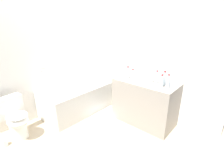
# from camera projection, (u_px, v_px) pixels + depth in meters

# --- Properties ---
(ground_plane) EXTENTS (3.73, 3.73, 0.00)m
(ground_plane) POSITION_uv_depth(u_px,v_px,m) (92.00, 141.00, 2.61)
(ground_plane) COLOR #C1AD8E
(wall_back_tiled) EXTENTS (3.13, 0.10, 2.37)m
(wall_back_tiled) POSITION_uv_depth(u_px,v_px,m) (39.00, 58.00, 3.06)
(wall_back_tiled) COLOR silver
(wall_back_tiled) RESTS_ON ground_plane
(wall_right_mirror) EXTENTS (0.10, 3.13, 2.37)m
(wall_right_mirror) POSITION_uv_depth(u_px,v_px,m) (142.00, 56.00, 3.20)
(wall_right_mirror) COLOR silver
(wall_right_mirror) RESTS_ON ground_plane
(bathtub) EXTENTS (1.56, 0.78, 1.29)m
(bathtub) POSITION_uv_depth(u_px,v_px,m) (79.00, 97.00, 3.49)
(bathtub) COLOR silver
(bathtub) RESTS_ON ground_plane
(toilet) EXTENTS (0.41, 0.52, 0.71)m
(toilet) POSITION_uv_depth(u_px,v_px,m) (15.00, 119.00, 2.60)
(toilet) COLOR white
(toilet) RESTS_ON ground_plane
(vanity_counter) EXTENTS (0.60, 1.12, 0.83)m
(vanity_counter) POSITION_uv_depth(u_px,v_px,m) (145.00, 102.00, 3.02)
(vanity_counter) COLOR gray
(vanity_counter) RESTS_ON ground_plane
(sink_basin) EXTENTS (0.35, 0.35, 0.06)m
(sink_basin) POSITION_uv_depth(u_px,v_px,m) (144.00, 79.00, 2.87)
(sink_basin) COLOR white
(sink_basin) RESTS_ON vanity_counter
(sink_faucet) EXTENTS (0.14, 0.15, 0.08)m
(sink_faucet) POSITION_uv_depth(u_px,v_px,m) (150.00, 76.00, 3.01)
(sink_faucet) COLOR #B9B9BE
(sink_faucet) RESTS_ON vanity_counter
(water_bottle_0) EXTENTS (0.07, 0.07, 0.21)m
(water_bottle_0) POSITION_uv_depth(u_px,v_px,m) (162.00, 81.00, 2.58)
(water_bottle_0) COLOR silver
(water_bottle_0) RESTS_ON vanity_counter
(water_bottle_1) EXTENTS (0.06, 0.06, 0.23)m
(water_bottle_1) POSITION_uv_depth(u_px,v_px,m) (168.00, 81.00, 2.54)
(water_bottle_1) COLOR silver
(water_bottle_1) RESTS_ON vanity_counter
(water_bottle_2) EXTENTS (0.07, 0.07, 0.23)m
(water_bottle_2) POSITION_uv_depth(u_px,v_px,m) (128.00, 73.00, 3.01)
(water_bottle_2) COLOR silver
(water_bottle_2) RESTS_ON vanity_counter
(water_bottle_3) EXTENTS (0.06, 0.06, 0.23)m
(water_bottle_3) POSITION_uv_depth(u_px,v_px,m) (156.00, 77.00, 2.72)
(water_bottle_3) COLOR silver
(water_bottle_3) RESTS_ON vanity_counter
(water_bottle_4) EXTENTS (0.06, 0.06, 0.19)m
(water_bottle_4) POSITION_uv_depth(u_px,v_px,m) (133.00, 74.00, 2.96)
(water_bottle_4) COLOR silver
(water_bottle_4) RESTS_ON vanity_counter
(water_bottle_5) EXTENTS (0.06, 0.06, 0.25)m
(water_bottle_5) POSITION_uv_depth(u_px,v_px,m) (164.00, 79.00, 2.64)
(water_bottle_5) COLOR silver
(water_bottle_5) RESTS_ON vanity_counter
(drinking_glass_0) EXTENTS (0.07, 0.07, 0.08)m
(drinking_glass_0) POSITION_uv_depth(u_px,v_px,m) (124.00, 75.00, 3.10)
(drinking_glass_0) COLOR white
(drinking_glass_0) RESTS_ON vanity_counter
(drinking_glass_1) EXTENTS (0.06, 0.06, 0.08)m
(drinking_glass_1) POSITION_uv_depth(u_px,v_px,m) (172.00, 85.00, 2.58)
(drinking_glass_1) COLOR white
(drinking_glass_1) RESTS_ON vanity_counter
(bath_mat) EXTENTS (0.60, 0.43, 0.01)m
(bath_mat) POSITION_uv_depth(u_px,v_px,m) (107.00, 115.00, 3.33)
(bath_mat) COLOR white
(bath_mat) RESTS_ON ground_plane
(toilet_paper_roll) EXTENTS (0.11, 0.11, 0.11)m
(toilet_paper_roll) POSITION_uv_depth(u_px,v_px,m) (3.00, 143.00, 2.49)
(toilet_paper_roll) COLOR white
(toilet_paper_roll) RESTS_ON ground_plane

